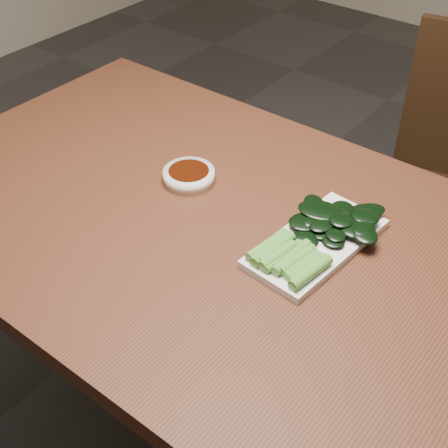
# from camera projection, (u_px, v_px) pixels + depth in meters

# --- Properties ---
(table) EXTENTS (1.40, 0.80, 0.75)m
(table) POSITION_uv_depth(u_px,v_px,m) (234.00, 258.00, 1.19)
(table) COLOR #442113
(table) RESTS_ON ground
(sauce_bowl) EXTENTS (0.10, 0.10, 0.03)m
(sauce_bowl) POSITION_uv_depth(u_px,v_px,m) (189.00, 175.00, 1.26)
(sauce_bowl) COLOR silver
(sauce_bowl) RESTS_ON table
(serving_plate) EXTENTS (0.15, 0.28, 0.01)m
(serving_plate) POSITION_uv_depth(u_px,v_px,m) (316.00, 243.00, 1.11)
(serving_plate) COLOR silver
(serving_plate) RESTS_ON table
(gai_lan) EXTENTS (0.19, 0.30, 0.02)m
(gai_lan) POSITION_uv_depth(u_px,v_px,m) (317.00, 235.00, 1.10)
(gai_lan) COLOR #4B9031
(gai_lan) RESTS_ON serving_plate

